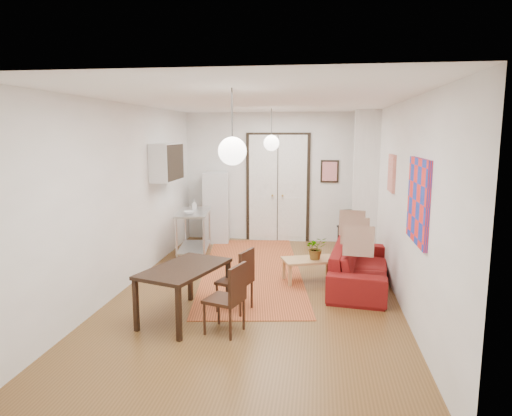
# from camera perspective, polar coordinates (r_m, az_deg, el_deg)

# --- Properties ---
(floor) EXTENTS (7.00, 7.00, 0.00)m
(floor) POSITION_cam_1_polar(r_m,az_deg,el_deg) (7.24, 0.18, -10.33)
(floor) COLOR brown
(floor) RESTS_ON ground
(ceiling) EXTENTS (4.20, 7.00, 0.02)m
(ceiling) POSITION_cam_1_polar(r_m,az_deg,el_deg) (6.83, 0.19, 13.23)
(ceiling) COLOR white
(ceiling) RESTS_ON wall_back
(wall_back) EXTENTS (4.20, 0.02, 2.90)m
(wall_back) POSITION_cam_1_polar(r_m,az_deg,el_deg) (10.34, 2.77, 3.85)
(wall_back) COLOR white
(wall_back) RESTS_ON floor
(wall_front) EXTENTS (4.20, 0.02, 2.90)m
(wall_front) POSITION_cam_1_polar(r_m,az_deg,el_deg) (3.52, -7.46, -7.02)
(wall_front) COLOR white
(wall_front) RESTS_ON floor
(wall_left) EXTENTS (0.02, 7.00, 2.90)m
(wall_left) POSITION_cam_1_polar(r_m,az_deg,el_deg) (7.46, -16.02, 1.37)
(wall_left) COLOR white
(wall_left) RESTS_ON floor
(wall_right) EXTENTS (0.02, 7.00, 2.90)m
(wall_right) POSITION_cam_1_polar(r_m,az_deg,el_deg) (6.93, 17.66, 0.71)
(wall_right) COLOR white
(wall_right) RESTS_ON floor
(double_doors) EXTENTS (1.44, 0.06, 2.50)m
(double_doors) POSITION_cam_1_polar(r_m,az_deg,el_deg) (10.33, 2.74, 2.45)
(double_doors) COLOR white
(double_doors) RESTS_ON wall_back
(stub_partition) EXTENTS (0.50, 0.10, 2.90)m
(stub_partition) POSITION_cam_1_polar(r_m,az_deg,el_deg) (9.41, 13.56, 3.06)
(stub_partition) COLOR white
(stub_partition) RESTS_ON floor
(wall_cabinet) EXTENTS (0.35, 1.00, 0.70)m
(wall_cabinet) POSITION_cam_1_polar(r_m,az_deg,el_deg) (8.74, -11.11, 5.65)
(wall_cabinet) COLOR silver
(wall_cabinet) RESTS_ON wall_left
(painting_popart) EXTENTS (0.05, 1.00, 1.00)m
(painting_popart) POSITION_cam_1_polar(r_m,az_deg,el_deg) (5.68, 19.62, 0.84)
(painting_popart) COLOR red
(painting_popart) RESTS_ON wall_right
(painting_abstract) EXTENTS (0.05, 0.50, 0.60)m
(painting_abstract) POSITION_cam_1_polar(r_m,az_deg,el_deg) (7.67, 16.61, 4.19)
(painting_abstract) COLOR beige
(painting_abstract) RESTS_ON wall_right
(poster_back) EXTENTS (0.40, 0.03, 0.50)m
(poster_back) POSITION_cam_1_polar(r_m,az_deg,el_deg) (10.26, 9.19, 4.54)
(poster_back) COLOR red
(poster_back) RESTS_ON wall_back
(print_left) EXTENTS (0.03, 0.44, 0.54)m
(print_left) POSITION_cam_1_polar(r_m,az_deg,el_deg) (9.26, -11.00, 6.16)
(print_left) COLOR #A36C44
(print_left) RESTS_ON wall_left
(pendant_back) EXTENTS (0.30, 0.30, 0.80)m
(pendant_back) POSITION_cam_1_polar(r_m,az_deg,el_deg) (8.80, 1.94, 8.12)
(pendant_back) COLOR white
(pendant_back) RESTS_ON ceiling
(pendant_front) EXTENTS (0.30, 0.30, 0.80)m
(pendant_front) POSITION_cam_1_polar(r_m,az_deg,el_deg) (4.84, -2.97, 7.13)
(pendant_front) COLOR white
(pendant_front) RESTS_ON ceiling
(kilim_rug) EXTENTS (2.34, 4.73, 0.01)m
(kilim_rug) POSITION_cam_1_polar(r_m,az_deg,el_deg) (8.28, -0.53, -7.73)
(kilim_rug) COLOR #BB572E
(kilim_rug) RESTS_ON floor
(sofa) EXTENTS (2.28, 1.14, 0.64)m
(sofa) POSITION_cam_1_polar(r_m,az_deg,el_deg) (7.61, 12.89, -7.05)
(sofa) COLOR maroon
(sofa) RESTS_ON floor
(coffee_table) EXTENTS (0.98, 0.74, 0.39)m
(coffee_table) POSITION_cam_1_polar(r_m,az_deg,el_deg) (7.64, 6.70, -6.70)
(coffee_table) COLOR tan
(coffee_table) RESTS_ON floor
(potted_plant) EXTENTS (0.39, 0.42, 0.38)m
(potted_plant) POSITION_cam_1_polar(r_m,az_deg,el_deg) (7.58, 7.50, -4.97)
(potted_plant) COLOR #2D5D2A
(potted_plant) RESTS_ON coffee_table
(kitchen_counter) EXTENTS (0.75, 1.26, 0.91)m
(kitchen_counter) POSITION_cam_1_polar(r_m,az_deg,el_deg) (9.16, -7.79, -2.40)
(kitchen_counter) COLOR silver
(kitchen_counter) RESTS_ON floor
(bowl) EXTENTS (0.28, 0.28, 0.05)m
(bowl) POSITION_cam_1_polar(r_m,az_deg,el_deg) (8.81, -8.37, -0.57)
(bowl) COLOR silver
(bowl) RESTS_ON kitchen_counter
(soap_bottle) EXTENTS (0.11, 0.11, 0.19)m
(soap_bottle) POSITION_cam_1_polar(r_m,az_deg,el_deg) (9.34, -7.74, 0.42)
(soap_bottle) COLOR #53A9B5
(soap_bottle) RESTS_ON kitchen_counter
(fridge) EXTENTS (0.63, 0.63, 1.57)m
(fridge) POSITION_cam_1_polar(r_m,az_deg,el_deg) (10.29, -4.98, 0.08)
(fridge) COLOR silver
(fridge) RESTS_ON floor
(dining_table) EXTENTS (1.09, 1.44, 0.71)m
(dining_table) POSITION_cam_1_polar(r_m,az_deg,el_deg) (6.11, -8.93, -7.98)
(dining_table) COLOR black
(dining_table) RESTS_ON floor
(dining_chair_near) EXTENTS (0.52, 0.64, 0.88)m
(dining_chair_near) POSITION_cam_1_polar(r_m,az_deg,el_deg) (6.41, -2.57, -8.19)
(dining_chair_near) COLOR #331C10
(dining_chair_near) RESTS_ON floor
(dining_chair_far) EXTENTS (0.52, 0.64, 0.88)m
(dining_chair_far) POSITION_cam_1_polar(r_m,az_deg,el_deg) (5.76, -3.84, -10.26)
(dining_chair_far) COLOR #331C10
(dining_chair_far) RESTS_ON floor
(black_side_chair) EXTENTS (0.49, 0.50, 0.84)m
(black_side_chair) POSITION_cam_1_polar(r_m,az_deg,el_deg) (10.19, 11.45, -1.89)
(black_side_chair) COLOR black
(black_side_chair) RESTS_ON floor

